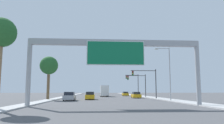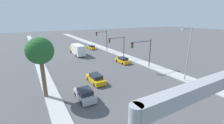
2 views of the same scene
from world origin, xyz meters
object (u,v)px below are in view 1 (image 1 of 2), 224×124
at_px(car_far_right, 90,96).
at_px(truck_box_primary, 104,91).
at_px(street_lamp_right, 168,69).
at_px(traffic_light_near_intersection, 148,78).
at_px(traffic_light_far_intersection, 134,82).
at_px(sign_gantry, 116,53).
at_px(car_near_right, 136,95).
at_px(traffic_light_mid_block, 139,82).
at_px(palm_tree_foreground, 1,34).
at_px(car_far_left, 125,94).
at_px(car_near_center, 70,97).
at_px(palm_tree_background, 49,66).

height_order(car_far_right, truck_box_primary, truck_box_primary).
distance_m(car_far_right, street_lamp_right, 16.01).
distance_m(traffic_light_near_intersection, traffic_light_far_intersection, 20.01).
bearing_deg(sign_gantry, car_near_right, 74.83).
xyz_separation_m(traffic_light_mid_block, traffic_light_far_intersection, (0.46, 10.00, 0.41)).
distance_m(car_near_right, palm_tree_foreground, 35.81).
bearing_deg(traffic_light_near_intersection, car_near_right, 104.62).
distance_m(car_far_right, traffic_light_mid_block, 17.08).
relative_size(sign_gantry, traffic_light_mid_block, 3.49).
xyz_separation_m(car_far_left, car_near_center, (-14.00, -31.27, 0.07)).
relative_size(car_far_right, traffic_light_mid_block, 0.79).
bearing_deg(car_near_right, palm_tree_background, -155.68).
bearing_deg(car_far_right, truck_box_primary, 80.48).
height_order(sign_gantry, traffic_light_mid_block, sign_gantry).
height_order(car_near_center, traffic_light_near_intersection, traffic_light_near_intersection).
distance_m(sign_gantry, car_near_right, 27.31).
xyz_separation_m(truck_box_primary, traffic_light_far_intersection, (9.05, 0.73, 2.81)).
bearing_deg(car_far_left, traffic_light_near_intersection, -86.63).
relative_size(sign_gantry, car_near_center, 4.85).
distance_m(traffic_light_near_intersection, street_lamp_right, 8.95).
bearing_deg(street_lamp_right, car_near_right, 101.87).
relative_size(car_far_left, palm_tree_foreground, 0.52).
bearing_deg(street_lamp_right, palm_tree_foreground, -144.01).
bearing_deg(palm_tree_foreground, truck_box_primary, 75.36).
bearing_deg(traffic_light_far_intersection, palm_tree_foreground, -114.76).
bearing_deg(palm_tree_background, car_far_right, 7.34).
height_order(car_far_left, street_lamp_right, street_lamp_right).
height_order(car_near_center, street_lamp_right, street_lamp_right).
bearing_deg(car_near_center, car_far_right, 50.71).
xyz_separation_m(car_near_center, palm_tree_background, (-4.50, 3.25, 5.75)).
bearing_deg(traffic_light_far_intersection, car_near_right, -98.19).
bearing_deg(car_near_center, truck_box_primary, 74.45).
distance_m(traffic_light_far_intersection, street_lamp_right, 28.78).
xyz_separation_m(sign_gantry, palm_tree_foreground, (-11.39, -4.23, 0.95)).
distance_m(car_near_center, car_far_right, 5.53).
distance_m(car_near_right, traffic_light_mid_block, 5.64).
relative_size(sign_gantry, palm_tree_background, 2.44).
relative_size(car_near_center, traffic_light_far_intersection, 0.63).
distance_m(car_far_left, traffic_light_far_intersection, 6.90).
height_order(truck_box_primary, traffic_light_near_intersection, traffic_light_near_intersection).
bearing_deg(sign_gantry, truck_box_primary, 90.00).
bearing_deg(car_near_right, traffic_light_far_intersection, 81.81).
bearing_deg(street_lamp_right, traffic_light_near_intersection, 100.04).
relative_size(sign_gantry, street_lamp_right, 2.22).
height_order(traffic_light_far_intersection, street_lamp_right, street_lamp_right).
bearing_deg(traffic_light_mid_block, truck_box_primary, 132.82).
xyz_separation_m(car_far_left, car_far_right, (-10.50, -26.99, 0.08)).
height_order(palm_tree_background, street_lamp_right, street_lamp_right).
relative_size(car_near_right, car_far_right, 0.93).
xyz_separation_m(car_near_center, street_lamp_right, (17.04, -2.87, 4.68)).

